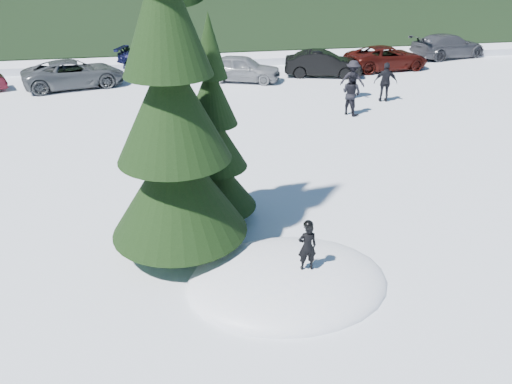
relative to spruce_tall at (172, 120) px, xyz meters
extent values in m
plane|color=white|center=(2.20, -1.80, -3.32)|extent=(200.00, 200.00, 0.00)
ellipsoid|color=white|center=(2.20, -1.80, -3.32)|extent=(4.48, 3.52, 0.96)
cylinder|color=black|center=(0.00, 0.00, -2.62)|extent=(0.38, 0.38, 1.40)
cone|color=black|center=(0.00, 0.00, -1.53)|extent=(3.20, 3.20, 2.46)
cone|color=black|center=(0.00, 0.00, 0.33)|extent=(2.54, 2.54, 2.46)
cone|color=black|center=(0.00, 0.00, 2.19)|extent=(1.88, 1.88, 2.46)
cylinder|color=black|center=(1.00, 1.40, -2.82)|extent=(0.26, 0.26, 1.00)
cone|color=black|center=(1.00, 1.40, -2.16)|extent=(2.20, 2.20, 1.52)
cone|color=black|center=(1.00, 1.40, -1.01)|extent=(1.75, 1.75, 1.52)
cone|color=black|center=(1.00, 1.40, 0.14)|extent=(1.29, 1.29, 1.52)
cone|color=black|center=(1.00, 1.40, 1.29)|extent=(0.84, 0.84, 1.52)
imported|color=black|center=(2.54, -2.01, -2.29)|extent=(0.41, 0.28, 1.10)
imported|color=black|center=(7.97, 9.65, -2.39)|extent=(1.09, 1.15, 1.87)
imported|color=black|center=(10.30, 11.29, -2.40)|extent=(1.16, 0.75, 1.84)
imported|color=black|center=(8.97, 12.13, -2.41)|extent=(1.36, 1.20, 1.82)
imported|color=#4A4E51|center=(-4.53, 16.94, -2.61)|extent=(5.54, 3.55, 1.42)
imported|color=black|center=(-0.27, 20.30, -2.66)|extent=(4.92, 3.36, 1.32)
imported|color=gray|center=(4.29, 16.51, -2.61)|extent=(4.51, 3.10, 1.43)
imported|color=black|center=(9.02, 16.81, -2.61)|extent=(4.56, 2.59, 1.42)
imported|color=#370D0A|center=(13.31, 17.77, -2.63)|extent=(5.21, 2.83, 1.39)
imported|color=#414247|center=(18.80, 20.31, -2.55)|extent=(5.63, 3.27, 1.53)
camera|label=1|loc=(-0.22, -10.49, 3.35)|focal=35.00mm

